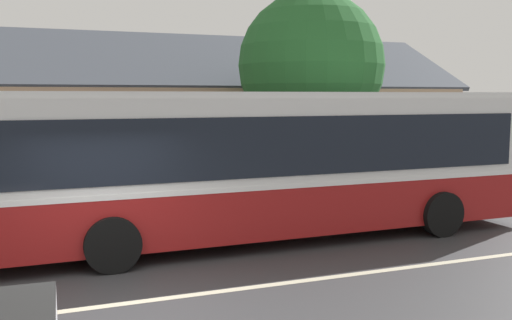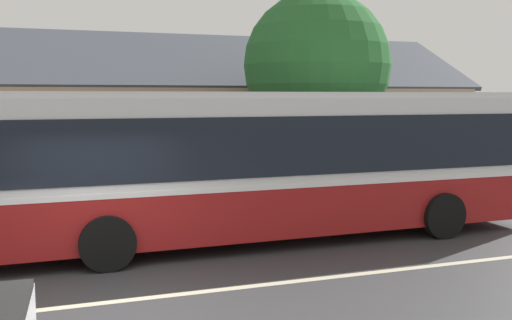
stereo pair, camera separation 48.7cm
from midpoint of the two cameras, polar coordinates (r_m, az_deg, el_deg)
The scene contains 7 objects.
ground_plane at distance 9.03m, azimuth -15.27°, elevation -13.81°, with size 300.00×300.00×0.00m, color #38383A.
sidewalk_far at distance 14.78m, azimuth -17.64°, elevation -5.64°, with size 60.00×3.00×0.15m, color gray.
lane_divider_stripe at distance 9.03m, azimuth -15.27°, elevation -13.78°, with size 60.00×0.16×0.01m, color beige.
community_building at distance 22.02m, azimuth -15.94°, elevation 2.87°, with size 26.62×8.59×6.48m.
transit_bus at distance 12.20m, azimuth -0.42°, elevation -0.08°, with size 12.26×2.86×3.17m.
bench_down_street at distance 14.79m, azimuth -14.67°, elevation -3.56°, with size 1.84×0.51×0.94m.
street_tree_primary at distance 17.18m, azimuth 4.78°, elevation 8.88°, with size 4.35×4.35×6.16m.
Camera 1 is at (-0.99, -8.37, 3.09)m, focal length 40.00 mm.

